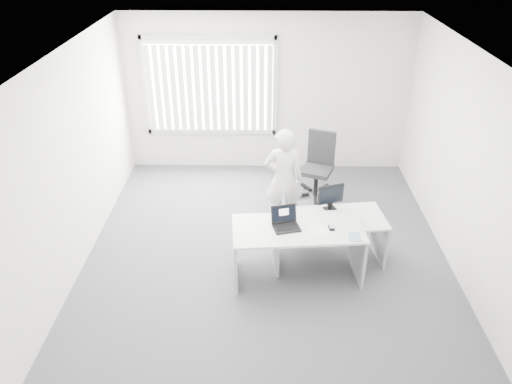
{
  "coord_description": "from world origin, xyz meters",
  "views": [
    {
      "loc": [
        -0.05,
        -5.48,
        4.21
      ],
      "look_at": [
        -0.15,
        0.15,
        1.03
      ],
      "focal_mm": 35.0,
      "sensor_mm": 36.0,
      "label": 1
    }
  ],
  "objects_px": {
    "desk_far": "(328,230)",
    "monitor": "(331,197)",
    "desk_near": "(297,241)",
    "person": "(283,179)",
    "office_chair": "(317,176)",
    "laptop": "(287,220)"
  },
  "relations": [
    {
      "from": "desk_far",
      "to": "monitor",
      "type": "height_order",
      "value": "monitor"
    },
    {
      "from": "desk_near",
      "to": "person",
      "type": "distance_m",
      "value": 1.25
    },
    {
      "from": "desk_near",
      "to": "desk_far",
      "type": "distance_m",
      "value": 0.56
    },
    {
      "from": "office_chair",
      "to": "monitor",
      "type": "relative_size",
      "value": 2.98
    },
    {
      "from": "desk_near",
      "to": "office_chair",
      "type": "height_order",
      "value": "office_chair"
    },
    {
      "from": "desk_near",
      "to": "laptop",
      "type": "distance_m",
      "value": 0.37
    },
    {
      "from": "office_chair",
      "to": "laptop",
      "type": "relative_size",
      "value": 3.35
    },
    {
      "from": "person",
      "to": "desk_far",
      "type": "bearing_deg",
      "value": 121.29
    },
    {
      "from": "desk_far",
      "to": "laptop",
      "type": "height_order",
      "value": "laptop"
    },
    {
      "from": "desk_far",
      "to": "office_chair",
      "type": "bearing_deg",
      "value": 81.97
    },
    {
      "from": "desk_near",
      "to": "office_chair",
      "type": "distance_m",
      "value": 2.24
    },
    {
      "from": "laptop",
      "to": "desk_far",
      "type": "bearing_deg",
      "value": 18.42
    },
    {
      "from": "desk_far",
      "to": "monitor",
      "type": "distance_m",
      "value": 0.44
    },
    {
      "from": "desk_far",
      "to": "monitor",
      "type": "bearing_deg",
      "value": 74.96
    },
    {
      "from": "desk_far",
      "to": "desk_near",
      "type": "bearing_deg",
      "value": -148.52
    },
    {
      "from": "desk_far",
      "to": "monitor",
      "type": "xyz_separation_m",
      "value": [
        0.03,
        0.23,
        0.37
      ]
    },
    {
      "from": "person",
      "to": "office_chair",
      "type": "bearing_deg",
      "value": -124.79
    },
    {
      "from": "laptop",
      "to": "monitor",
      "type": "distance_m",
      "value": 0.86
    },
    {
      "from": "person",
      "to": "monitor",
      "type": "height_order",
      "value": "person"
    },
    {
      "from": "desk_far",
      "to": "laptop",
      "type": "bearing_deg",
      "value": -154.5
    },
    {
      "from": "desk_far",
      "to": "person",
      "type": "xyz_separation_m",
      "value": [
        -0.58,
        0.87,
        0.3
      ]
    },
    {
      "from": "laptop",
      "to": "office_chair",
      "type": "bearing_deg",
      "value": 60.32
    }
  ]
}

